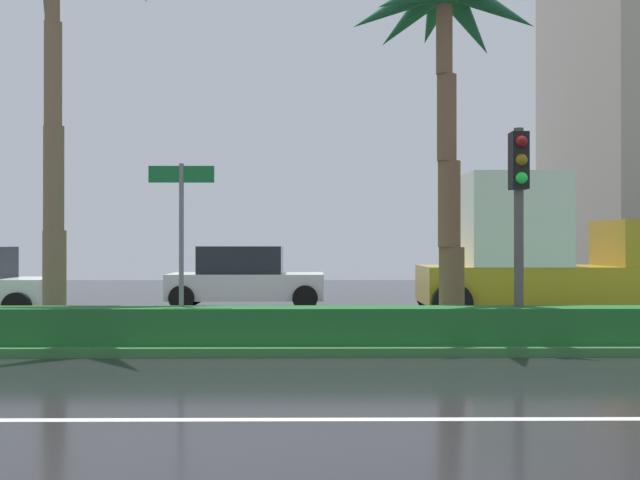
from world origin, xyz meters
TOP-DOWN VIEW (x-y plane):
  - ground_plane at (0.00, 9.00)m, footprint 90.00×42.00m
  - near_lane_divider_stripe at (0.00, 2.00)m, footprint 81.00×0.14m
  - median_strip at (0.00, 8.00)m, footprint 85.50×4.00m
  - median_hedge at (0.00, 6.60)m, footprint 76.50×0.70m
  - palm_tree_centre_left at (3.57, 7.88)m, footprint 3.62×3.70m
  - traffic_signal_median_right at (4.62, 6.68)m, footprint 0.28×0.43m
  - street_name_sign at (-1.04, 6.75)m, footprint 1.10×0.08m
  - car_in_traffic_second at (-0.75, 14.92)m, footprint 4.30×2.02m
  - box_truck_lead at (6.91, 12.04)m, footprint 6.40×2.64m

SIDE VIEW (x-z plane):
  - ground_plane at x=0.00m, z-range -0.10..0.00m
  - near_lane_divider_stripe at x=0.00m, z-range 0.00..0.01m
  - median_strip at x=0.00m, z-range 0.00..0.15m
  - median_hedge at x=0.00m, z-range 0.15..0.75m
  - car_in_traffic_second at x=-0.75m, z-range -0.03..1.69m
  - box_truck_lead at x=6.91m, z-range -0.18..3.28m
  - street_name_sign at x=-1.04m, z-range 0.58..3.58m
  - traffic_signal_median_right at x=4.62m, z-range 0.83..4.42m
  - palm_tree_centre_left at x=3.57m, z-range 2.28..9.18m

